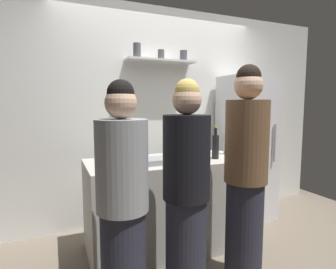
{
  "coord_description": "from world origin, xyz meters",
  "views": [
    {
      "loc": [
        -1.23,
        -1.99,
        1.44
      ],
      "look_at": [
        -0.2,
        0.49,
        1.15
      ],
      "focal_mm": 29.65,
      "sensor_mm": 36.0,
      "label": 1
    }
  ],
  "objects_px": {
    "wine_bottle_green_glass": "(190,147)",
    "wine_bottle_dark_glass": "(215,146)",
    "utensil_holder": "(186,157)",
    "person_blonde": "(186,194)",
    "water_bottle_plastic": "(142,147)",
    "refrigerator": "(246,147)",
    "person_grey_hoodie": "(123,205)",
    "person_brown_jacket": "(246,176)",
    "wine_bottle_pale_glass": "(227,143)",
    "baking_pan": "(157,161)"
  },
  "relations": [
    {
      "from": "person_grey_hoodie",
      "to": "person_brown_jacket",
      "type": "bearing_deg",
      "value": -91.07
    },
    {
      "from": "utensil_holder",
      "to": "wine_bottle_pale_glass",
      "type": "xyz_separation_m",
      "value": [
        0.61,
        0.22,
        0.07
      ]
    },
    {
      "from": "utensil_holder",
      "to": "water_bottle_plastic",
      "type": "bearing_deg",
      "value": 119.82
    },
    {
      "from": "utensil_holder",
      "to": "water_bottle_plastic",
      "type": "xyz_separation_m",
      "value": [
        -0.28,
        0.48,
        0.04
      ]
    },
    {
      "from": "person_blonde",
      "to": "person_brown_jacket",
      "type": "bearing_deg",
      "value": 97.71
    },
    {
      "from": "wine_bottle_pale_glass",
      "to": "wine_bottle_green_glass",
      "type": "bearing_deg",
      "value": -174.13
    },
    {
      "from": "utensil_holder",
      "to": "refrigerator",
      "type": "bearing_deg",
      "value": 25.9
    },
    {
      "from": "person_grey_hoodie",
      "to": "wine_bottle_dark_glass",
      "type": "bearing_deg",
      "value": -63.64
    },
    {
      "from": "baking_pan",
      "to": "wine_bottle_green_glass",
      "type": "relative_size",
      "value": 1.18
    },
    {
      "from": "wine_bottle_dark_glass",
      "to": "person_grey_hoodie",
      "type": "height_order",
      "value": "person_grey_hoodie"
    },
    {
      "from": "utensil_holder",
      "to": "person_brown_jacket",
      "type": "relative_size",
      "value": 0.13
    },
    {
      "from": "water_bottle_plastic",
      "to": "person_grey_hoodie",
      "type": "distance_m",
      "value": 1.16
    },
    {
      "from": "person_brown_jacket",
      "to": "refrigerator",
      "type": "bearing_deg",
      "value": -132.45
    },
    {
      "from": "wine_bottle_dark_glass",
      "to": "person_blonde",
      "type": "relative_size",
      "value": 0.2
    },
    {
      "from": "utensil_holder",
      "to": "water_bottle_plastic",
      "type": "distance_m",
      "value": 0.56
    },
    {
      "from": "baking_pan",
      "to": "utensil_holder",
      "type": "height_order",
      "value": "utensil_holder"
    },
    {
      "from": "wine_bottle_pale_glass",
      "to": "wine_bottle_dark_glass",
      "type": "bearing_deg",
      "value": -146.24
    },
    {
      "from": "baking_pan",
      "to": "utensil_holder",
      "type": "relative_size",
      "value": 1.54
    },
    {
      "from": "person_brown_jacket",
      "to": "person_grey_hoodie",
      "type": "bearing_deg",
      "value": -1.69
    },
    {
      "from": "refrigerator",
      "to": "person_brown_jacket",
      "type": "distance_m",
      "value": 1.38
    },
    {
      "from": "person_brown_jacket",
      "to": "baking_pan",
      "type": "bearing_deg",
      "value": -52.16
    },
    {
      "from": "wine_bottle_green_glass",
      "to": "person_brown_jacket",
      "type": "height_order",
      "value": "person_brown_jacket"
    },
    {
      "from": "wine_bottle_green_glass",
      "to": "water_bottle_plastic",
      "type": "relative_size",
      "value": 1.35
    },
    {
      "from": "person_grey_hoodie",
      "to": "baking_pan",
      "type": "bearing_deg",
      "value": -40.3
    },
    {
      "from": "baking_pan",
      "to": "wine_bottle_pale_glass",
      "type": "distance_m",
      "value": 0.88
    },
    {
      "from": "refrigerator",
      "to": "person_brown_jacket",
      "type": "relative_size",
      "value": 1.03
    },
    {
      "from": "wine_bottle_green_glass",
      "to": "water_bottle_plastic",
      "type": "distance_m",
      "value": 0.51
    },
    {
      "from": "utensil_holder",
      "to": "wine_bottle_green_glass",
      "type": "relative_size",
      "value": 0.76
    },
    {
      "from": "refrigerator",
      "to": "person_blonde",
      "type": "xyz_separation_m",
      "value": [
        -1.4,
        -1.09,
        -0.1
      ]
    },
    {
      "from": "baking_pan",
      "to": "water_bottle_plastic",
      "type": "height_order",
      "value": "water_bottle_plastic"
    },
    {
      "from": "wine_bottle_green_glass",
      "to": "wine_bottle_dark_glass",
      "type": "relative_size",
      "value": 0.88
    },
    {
      "from": "refrigerator",
      "to": "person_grey_hoodie",
      "type": "relative_size",
      "value": 1.12
    },
    {
      "from": "wine_bottle_pale_glass",
      "to": "person_brown_jacket",
      "type": "height_order",
      "value": "person_brown_jacket"
    },
    {
      "from": "wine_bottle_green_glass",
      "to": "water_bottle_plastic",
      "type": "height_order",
      "value": "wine_bottle_green_glass"
    },
    {
      "from": "water_bottle_plastic",
      "to": "wine_bottle_pale_glass",
      "type": "bearing_deg",
      "value": -16.3
    },
    {
      "from": "refrigerator",
      "to": "wine_bottle_dark_glass",
      "type": "distance_m",
      "value": 0.93
    },
    {
      "from": "wine_bottle_pale_glass",
      "to": "person_grey_hoodie",
      "type": "bearing_deg",
      "value": -149.61
    },
    {
      "from": "utensil_holder",
      "to": "wine_bottle_green_glass",
      "type": "bearing_deg",
      "value": 52.04
    },
    {
      "from": "person_brown_jacket",
      "to": "person_grey_hoodie",
      "type": "relative_size",
      "value": 1.09
    },
    {
      "from": "baking_pan",
      "to": "person_brown_jacket",
      "type": "bearing_deg",
      "value": -48.31
    },
    {
      "from": "refrigerator",
      "to": "baking_pan",
      "type": "height_order",
      "value": "refrigerator"
    },
    {
      "from": "wine_bottle_green_glass",
      "to": "person_brown_jacket",
      "type": "bearing_deg",
      "value": -78.81
    },
    {
      "from": "utensil_holder",
      "to": "wine_bottle_green_glass",
      "type": "height_order",
      "value": "wine_bottle_green_glass"
    },
    {
      "from": "wine_bottle_green_glass",
      "to": "refrigerator",
      "type": "bearing_deg",
      "value": 20.67
    },
    {
      "from": "wine_bottle_green_glass",
      "to": "person_blonde",
      "type": "xyz_separation_m",
      "value": [
        -0.4,
        -0.72,
        -0.21
      ]
    },
    {
      "from": "wine_bottle_pale_glass",
      "to": "water_bottle_plastic",
      "type": "distance_m",
      "value": 0.92
    },
    {
      "from": "wine_bottle_green_glass",
      "to": "baking_pan",
      "type": "bearing_deg",
      "value": -164.98
    },
    {
      "from": "utensil_holder",
      "to": "wine_bottle_green_glass",
      "type": "distance_m",
      "value": 0.23
    },
    {
      "from": "wine_bottle_green_glass",
      "to": "wine_bottle_pale_glass",
      "type": "distance_m",
      "value": 0.48
    },
    {
      "from": "baking_pan",
      "to": "wine_bottle_dark_glass",
      "type": "height_order",
      "value": "wine_bottle_dark_glass"
    }
  ]
}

